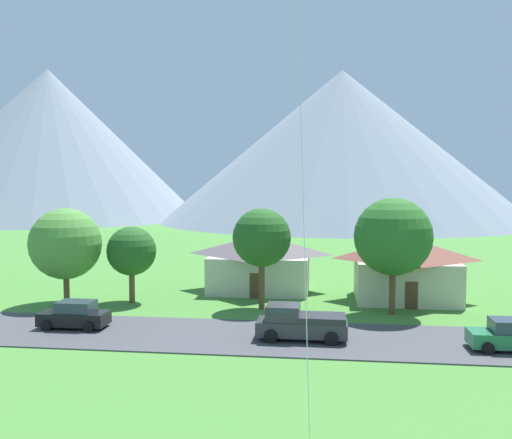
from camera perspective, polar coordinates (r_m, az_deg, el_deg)
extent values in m
cube|color=#424247|center=(32.88, 2.42, -12.19)|extent=(160.00, 7.47, 0.08)
cone|color=gray|center=(157.84, -20.78, 7.36)|extent=(80.80, 80.80, 39.70)
cone|color=gray|center=(136.26, 8.93, 7.56)|extent=(88.33, 88.33, 36.78)
cube|color=beige|center=(46.97, 0.48, -5.51)|extent=(8.23, 7.09, 3.07)
pyramid|color=#564C51|center=(46.65, 0.48, -2.62)|extent=(8.89, 7.65, 1.69)
cube|color=brown|center=(43.58, -0.08, -6.94)|extent=(0.90, 0.06, 2.00)
cube|color=beige|center=(44.31, 15.33, -6.12)|extent=(7.62, 6.09, 3.19)
pyramid|color=brown|center=(43.96, 15.39, -2.94)|extent=(8.22, 6.57, 1.76)
cube|color=brown|center=(41.44, 15.92, -7.64)|extent=(0.90, 0.06, 2.00)
cylinder|color=brown|center=(43.20, -12.82, -6.75)|extent=(0.44, 0.44, 2.56)
sphere|color=#23561E|center=(42.80, -12.87, -3.21)|extent=(3.76, 3.76, 3.76)
cylinder|color=brown|center=(39.85, 0.60, -6.76)|extent=(0.44, 0.44, 3.62)
sphere|color=#23561E|center=(39.37, 0.60, -1.89)|extent=(4.24, 4.24, 4.24)
cylinder|color=brown|center=(43.86, -19.17, -6.69)|extent=(0.44, 0.44, 2.59)
sphere|color=#4C8938|center=(43.40, -19.26, -2.39)|extent=(5.35, 5.35, 5.35)
cylinder|color=brown|center=(39.39, 14.03, -7.15)|extent=(0.44, 0.44, 3.42)
sphere|color=#286623|center=(38.87, 14.12, -1.74)|extent=(5.39, 5.39, 5.39)
cube|color=black|center=(36.51, -18.46, -9.73)|extent=(4.22, 1.84, 0.80)
cube|color=#2D3847|center=(36.29, -18.27, -8.61)|extent=(2.22, 1.61, 0.68)
cylinder|color=black|center=(36.37, -21.03, -10.30)|extent=(0.64, 0.25, 0.64)
cylinder|color=black|center=(37.96, -19.73, -9.68)|extent=(0.64, 0.25, 0.64)
cylinder|color=black|center=(35.22, -17.07, -10.67)|extent=(0.64, 0.25, 0.64)
cylinder|color=black|center=(36.86, -15.91, -10.01)|extent=(0.64, 0.25, 0.64)
cube|color=#237042|center=(33.16, 24.90, -11.25)|extent=(4.21, 1.83, 0.80)
cube|color=#2D3847|center=(33.03, 25.19, -10.00)|extent=(2.21, 1.60, 0.68)
cylinder|color=black|center=(31.99, 23.06, -12.27)|extent=(0.64, 0.24, 0.64)
cylinder|color=black|center=(33.70, 22.17, -11.43)|extent=(0.64, 0.24, 0.64)
cube|color=#333338|center=(32.29, 4.81, -11.19)|extent=(5.23, 2.07, 0.84)
cube|color=#333338|center=(32.15, 2.84, -9.64)|extent=(1.93, 1.87, 0.90)
cube|color=#2D3847|center=(32.09, 2.84, -9.17)|extent=(1.64, 1.90, 0.28)
cube|color=#28282C|center=(32.10, 6.90, -10.18)|extent=(2.73, 2.00, 0.36)
cylinder|color=black|center=(31.52, 1.55, -12.10)|extent=(0.76, 0.29, 0.76)
cylinder|color=black|center=(33.48, 1.95, -11.16)|extent=(0.76, 0.29, 0.76)
cylinder|color=black|center=(31.34, 7.88, -12.23)|extent=(0.76, 0.29, 0.76)
cylinder|color=black|center=(33.30, 7.89, -11.27)|extent=(0.76, 0.29, 0.76)
cylinder|color=silver|center=(13.04, 4.97, 1.47)|extent=(0.59, 3.01, 13.95)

